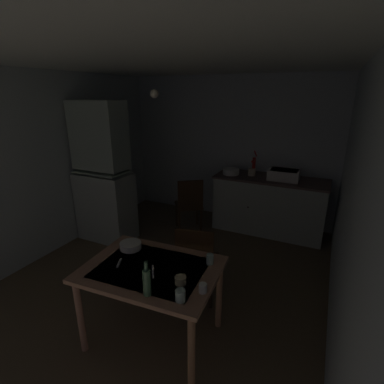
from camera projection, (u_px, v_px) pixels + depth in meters
The scene contains 23 objects.
ground_plane at pixel (168, 277), 3.52m from camera, with size 5.22×5.22×0.00m, color brown.
wall_back at pixel (230, 149), 4.98m from camera, with size 3.62×0.10×2.38m, color silver.
wall_left at pixel (47, 165), 3.87m from camera, with size 0.10×4.32×2.38m, color silver.
wall_right at pixel (355, 210), 2.40m from camera, with size 0.10×4.32×2.38m, color silver.
ceiling_slab at pixel (161, 56), 2.73m from camera, with size 3.62×4.32×0.10m, color white.
hutch_cabinet at pixel (103, 178), 4.20m from camera, with size 0.80×0.46×2.01m.
counter_cabinet at pixel (269, 205), 4.58m from camera, with size 1.68×0.64×0.87m.
sink_basin at pixel (284, 174), 4.34m from camera, with size 0.44×0.34×0.15m.
hand_pump at pixel (254, 165), 4.54m from camera, with size 0.05×0.27×0.39m.
mixing_bowl_counter at pixel (231, 171), 4.64m from camera, with size 0.26×0.26×0.09m, color white.
stoneware_crock at pixel (252, 172), 4.56m from camera, with size 0.12×0.12×0.11m, color beige.
dining_table at pixel (152, 277), 2.46m from camera, with size 1.16×0.88×0.73m.
chair_far_side at pixel (196, 261), 3.01m from camera, with size 0.48×0.48×0.87m.
chair_by_counter at pixel (189, 204), 4.53m from camera, with size 0.56×0.56×0.88m.
serving_bowl_wide at pixel (130, 245), 2.72m from camera, with size 0.20×0.20×0.06m, color white.
teacup_mint at pixel (203, 288), 2.11m from camera, with size 0.06×0.06×0.07m, color white.
mug_tall at pixel (180, 295), 2.03m from camera, with size 0.07×0.07×0.09m, color #ADD1C1.
teacup_cream at pixel (210, 259), 2.47m from camera, with size 0.06×0.06×0.09m, color #ADD1C1.
mug_dark at pixel (180, 280), 2.21m from camera, with size 0.09×0.09×0.06m, color beige.
glass_bottle at pixel (147, 282), 2.06m from camera, with size 0.06×0.06×0.27m.
table_knife at pixel (153, 271), 2.37m from camera, with size 0.18×0.02×0.01m, color silver.
teaspoon_near_bowl at pixel (119, 263), 2.48m from camera, with size 0.14×0.02×0.01m, color beige.
pendant_bulb at pixel (154, 94), 2.74m from camera, with size 0.08×0.08×0.08m, color #F9EFCC.
Camera 1 is at (1.55, -2.58, 2.11)m, focal length 27.37 mm.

